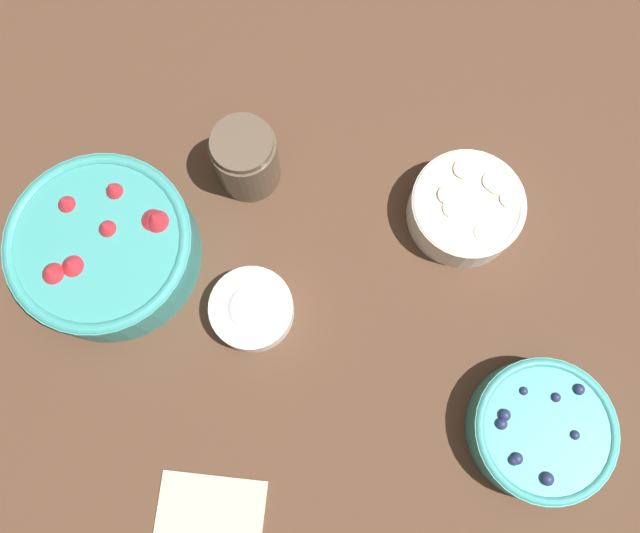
% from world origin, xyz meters
% --- Properties ---
extents(ground_plane, '(4.00, 4.00, 0.00)m').
position_xyz_m(ground_plane, '(0.00, 0.00, 0.00)').
color(ground_plane, '#4C3323').
extents(bowl_strawberries, '(0.23, 0.23, 0.10)m').
position_xyz_m(bowl_strawberries, '(-0.24, 0.09, 0.04)').
color(bowl_strawberries, teal).
rests_on(bowl_strawberries, ground_plane).
extents(bowl_blueberries, '(0.17, 0.17, 0.06)m').
position_xyz_m(bowl_blueberries, '(0.28, -0.18, 0.03)').
color(bowl_blueberries, teal).
rests_on(bowl_blueberries, ground_plane).
extents(bowl_bananas, '(0.15, 0.15, 0.06)m').
position_xyz_m(bowl_bananas, '(0.23, 0.11, 0.03)').
color(bowl_bananas, silver).
rests_on(bowl_bananas, ground_plane).
extents(bowl_cream, '(0.11, 0.11, 0.05)m').
position_xyz_m(bowl_cream, '(-0.06, -0.00, 0.02)').
color(bowl_cream, white).
rests_on(bowl_cream, ground_plane).
extents(jar_chocolate, '(0.09, 0.09, 0.10)m').
position_xyz_m(jar_chocolate, '(-0.05, 0.19, 0.05)').
color(jar_chocolate, brown).
rests_on(jar_chocolate, ground_plane).
extents(napkin, '(0.15, 0.11, 0.01)m').
position_xyz_m(napkin, '(-0.13, -0.24, 0.00)').
color(napkin, beige).
rests_on(napkin, ground_plane).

